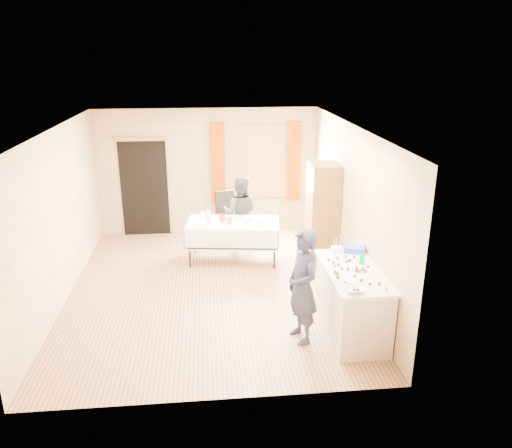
{
  "coord_description": "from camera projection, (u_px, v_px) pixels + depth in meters",
  "views": [
    {
      "loc": [
        -0.01,
        -7.37,
        3.67
      ],
      "look_at": [
        0.73,
        0.0,
        1.09
      ],
      "focal_mm": 35.0,
      "sensor_mm": 36.0,
      "label": 1
    }
  ],
  "objects": [
    {
      "name": "foam_block",
      "position": [
        336.0,
        249.0,
        7.21
      ],
      "size": [
        0.15,
        0.11,
        0.08
      ],
      "primitive_type": "cube",
      "rotation": [
        0.0,
        0.0,
        0.04
      ],
      "color": "white",
      "rests_on": "counter"
    },
    {
      "name": "cabinet",
      "position": [
        322.0,
        215.0,
        8.78
      ],
      "size": [
        0.5,
        0.6,
        1.86
      ],
      "primitive_type": "cube",
      "color": "brown",
      "rests_on": "floor"
    },
    {
      "name": "ceiling",
      "position": [
        206.0,
        128.0,
        7.27
      ],
      "size": [
        4.5,
        5.5,
        0.02
      ],
      "primitive_type": "cube",
      "color": "white",
      "rests_on": "floor"
    },
    {
      "name": "wall_right",
      "position": [
        352.0,
        209.0,
        7.91
      ],
      "size": [
        0.02,
        5.5,
        2.6
      ],
      "primitive_type": "cube",
      "color": "tan",
      "rests_on": "floor"
    },
    {
      "name": "mixing_bowl",
      "position": [
        354.0,
        289.0,
        6.04
      ],
      "size": [
        0.28,
        0.28,
        0.06
      ],
      "primitive_type": "imported",
      "rotation": [
        0.0,
        0.0,
        -0.08
      ],
      "color": "white",
      "rests_on": "counter"
    },
    {
      "name": "blue_basket",
      "position": [
        354.0,
        249.0,
        7.22
      ],
      "size": [
        0.35,
        0.29,
        0.08
      ],
      "primitive_type": "cube",
      "rotation": [
        0.0,
        0.0,
        -0.35
      ],
      "color": "blue",
      "rests_on": "counter"
    },
    {
      "name": "curtain_right",
      "position": [
        294.0,
        162.0,
        10.31
      ],
      "size": [
        0.28,
        0.06,
        1.65
      ],
      "primitive_type": "cube",
      "color": "#903000",
      "rests_on": "wall_back"
    },
    {
      "name": "bottle",
      "position": [
        202.0,
        214.0,
        9.14
      ],
      "size": [
        0.09,
        0.09,
        0.18
      ],
      "primitive_type": "imported",
      "rotation": [
        0.0,
        0.0,
        0.09
      ],
      "color": "white",
      "rests_on": "party_table"
    },
    {
      "name": "soda_can",
      "position": [
        362.0,
        260.0,
        6.8
      ],
      "size": [
        0.08,
        0.08,
        0.12
      ],
      "primitive_type": "cylinder",
      "rotation": [
        0.0,
        0.0,
        -0.25
      ],
      "color": "#109720",
      "rests_on": "counter"
    },
    {
      "name": "small_bowl",
      "position": [
        249.0,
        219.0,
        9.06
      ],
      "size": [
        0.26,
        0.26,
        0.05
      ],
      "primitive_type": "imported",
      "rotation": [
        0.0,
        0.0,
        -0.28
      ],
      "color": "white",
      "rests_on": "party_table"
    },
    {
      "name": "cup_rainbow",
      "position": [
        229.0,
        221.0,
        8.86
      ],
      "size": [
        0.19,
        0.19,
        0.12
      ],
      "primitive_type": "imported",
      "rotation": [
        0.0,
        0.0,
        -0.26
      ],
      "color": "red",
      "rests_on": "party_table"
    },
    {
      "name": "window_pane",
      "position": [
        256.0,
        162.0,
        10.27
      ],
      "size": [
        1.2,
        0.02,
        1.4
      ],
      "primitive_type": "cube",
      "color": "white",
      "rests_on": "wall_back"
    },
    {
      "name": "cake_balls",
      "position": [
        352.0,
        270.0,
        6.58
      ],
      "size": [
        0.54,
        1.08,
        0.04
      ],
      "color": "#3F2314",
      "rests_on": "counter"
    },
    {
      "name": "doorway",
      "position": [
        145.0,
        188.0,
        10.24
      ],
      "size": [
        0.95,
        0.04,
        2.0
      ],
      "primitive_type": "cube",
      "color": "black",
      "rests_on": "floor"
    },
    {
      "name": "wall_back",
      "position": [
        208.0,
        172.0,
        10.29
      ],
      "size": [
        4.5,
        0.02,
        2.6
      ],
      "primitive_type": "cube",
      "color": "tan",
      "rests_on": "floor"
    },
    {
      "name": "pastry_tray",
      "position": [
        261.0,
        224.0,
        8.86
      ],
      "size": [
        0.3,
        0.23,
        0.02
      ],
      "primitive_type": "cube",
      "rotation": [
        0.0,
        0.0,
        -0.1
      ],
      "color": "white",
      "rests_on": "party_table"
    },
    {
      "name": "pitcher",
      "position": [
        208.0,
        218.0,
        8.87
      ],
      "size": [
        0.14,
        0.14,
        0.22
      ],
      "primitive_type": "cylinder",
      "rotation": [
        0.0,
        0.0,
        -0.32
      ],
      "color": "silver",
      "rests_on": "party_table"
    },
    {
      "name": "girl",
      "position": [
        303.0,
        286.0,
        6.47
      ],
      "size": [
        0.77,
        0.68,
        1.56
      ],
      "primitive_type": "imported",
      "rotation": [
        0.0,
        0.0,
        -1.28
      ],
      "color": "#1D1F3B",
      "rests_on": "floor"
    },
    {
      "name": "floor",
      "position": [
        212.0,
        289.0,
        8.13
      ],
      "size": [
        4.5,
        5.5,
        0.02
      ],
      "primitive_type": "cube",
      "color": "#9E7047",
      "rests_on": "ground"
    },
    {
      "name": "woman",
      "position": [
        240.0,
        213.0,
        9.62
      ],
      "size": [
        0.94,
        0.86,
        1.43
      ],
      "primitive_type": "imported",
      "rotation": [
        0.0,
        0.0,
        2.91
      ],
      "color": "black",
      "rests_on": "floor"
    },
    {
      "name": "cup_red",
      "position": [
        222.0,
        217.0,
        9.06
      ],
      "size": [
        0.17,
        0.17,
        0.12
      ],
      "primitive_type": "imported",
      "rotation": [
        0.0,
        0.0,
        0.09
      ],
      "color": "red",
      "rests_on": "party_table"
    },
    {
      "name": "counter",
      "position": [
        352.0,
        301.0,
        6.78
      ],
      "size": [
        0.73,
        1.54,
        0.91
      ],
      "color": "beige",
      "rests_on": "floor"
    },
    {
      "name": "party_table",
      "position": [
        233.0,
        238.0,
        9.1
      ],
      "size": [
        1.76,
        1.06,
        0.75
      ],
      "rotation": [
        0.0,
        0.0,
        -0.13
      ],
      "color": "black",
      "rests_on": "floor"
    },
    {
      "name": "door_lintel",
      "position": [
        141.0,
        139.0,
        9.88
      ],
      "size": [
        1.05,
        0.06,
        0.08
      ],
      "primitive_type": "cube",
      "color": "olive",
      "rests_on": "wall_back"
    },
    {
      "name": "wall_front",
      "position": [
        212.0,
        295.0,
        5.11
      ],
      "size": [
        4.5,
        0.02,
        2.6
      ],
      "primitive_type": "cube",
      "color": "tan",
      "rests_on": "floor"
    },
    {
      "name": "chair",
      "position": [
        228.0,
        225.0,
        10.21
      ],
      "size": [
        0.53,
        0.53,
        0.99
      ],
      "rotation": [
        0.0,
        0.0,
        0.37
      ],
      "color": "black",
      "rests_on": "floor"
    },
    {
      "name": "wall_left",
      "position": [
        58.0,
        218.0,
        7.49
      ],
      "size": [
        0.02,
        5.5,
        2.6
      ],
      "primitive_type": "cube",
      "color": "tan",
      "rests_on": "floor"
    },
    {
      "name": "window_frame",
      "position": [
        256.0,
        162.0,
        10.29
      ],
      "size": [
        1.32,
        0.06,
        1.52
      ],
      "primitive_type": "cube",
      "color": "olive",
      "rests_on": "wall_back"
    },
    {
      "name": "curtain_left",
      "position": [
        218.0,
        163.0,
        10.17
      ],
      "size": [
        0.28,
        0.06,
        1.65
      ],
      "primitive_type": "cube",
      "color": "#903000",
      "rests_on": "wall_back"
    }
  ]
}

